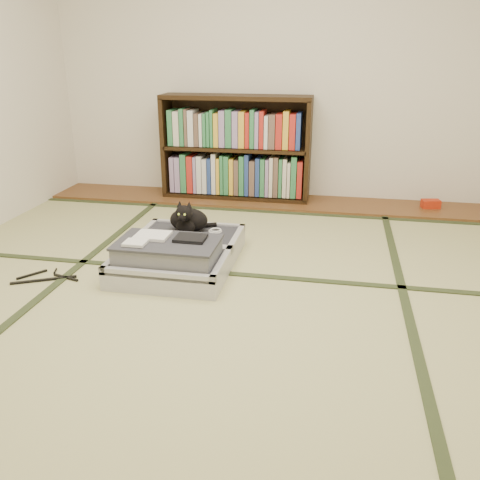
# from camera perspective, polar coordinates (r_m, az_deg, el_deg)

# --- Properties ---
(floor) EXTENTS (4.50, 4.50, 0.00)m
(floor) POSITION_cam_1_polar(r_m,az_deg,el_deg) (2.79, -2.39, -7.26)
(floor) COLOR tan
(floor) RESTS_ON ground
(wood_strip) EXTENTS (4.00, 0.50, 0.02)m
(wood_strip) POSITION_cam_1_polar(r_m,az_deg,el_deg) (4.62, 3.29, 4.38)
(wood_strip) COLOR brown
(wood_strip) RESTS_ON ground
(red_item) EXTENTS (0.16, 0.12, 0.07)m
(red_item) POSITION_cam_1_polar(r_m,az_deg,el_deg) (4.67, 20.62, 3.82)
(red_item) COLOR #B4260E
(red_item) RESTS_ON wood_strip
(room_shell) EXTENTS (4.50, 4.50, 4.50)m
(room_shell) POSITION_cam_1_polar(r_m,az_deg,el_deg) (2.47, -2.95, 24.31)
(room_shell) COLOR white
(room_shell) RESTS_ON ground
(tatami_borders) EXTENTS (4.00, 4.50, 0.01)m
(tatami_borders) POSITION_cam_1_polar(r_m,az_deg,el_deg) (3.22, -0.39, -3.15)
(tatami_borders) COLOR #2D381E
(tatami_borders) RESTS_ON ground
(bookcase) EXTENTS (1.33, 0.30, 0.92)m
(bookcase) POSITION_cam_1_polar(r_m,az_deg,el_deg) (4.63, -0.45, 10.08)
(bookcase) COLOR black
(bookcase) RESTS_ON wood_strip
(suitcase) EXTENTS (0.68, 0.91, 0.27)m
(suitcase) POSITION_cam_1_polar(r_m,az_deg,el_deg) (3.22, -6.97, -1.52)
(suitcase) COLOR #B8B9BE
(suitcase) RESTS_ON floor
(cat) EXTENTS (0.30, 0.30, 0.24)m
(cat) POSITION_cam_1_polar(r_m,az_deg,el_deg) (3.45, -5.86, 2.28)
(cat) COLOR black
(cat) RESTS_ON suitcase
(cable_coil) EXTENTS (0.09, 0.09, 0.02)m
(cable_coil) POSITION_cam_1_polar(r_m,az_deg,el_deg) (3.47, -2.78, 1.04)
(cable_coil) COLOR white
(cable_coil) RESTS_ON suitcase
(hanger) EXTENTS (0.38, 0.26, 0.01)m
(hanger) POSITION_cam_1_polar(r_m,az_deg,el_deg) (3.29, -20.90, -3.98)
(hanger) COLOR black
(hanger) RESTS_ON floor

